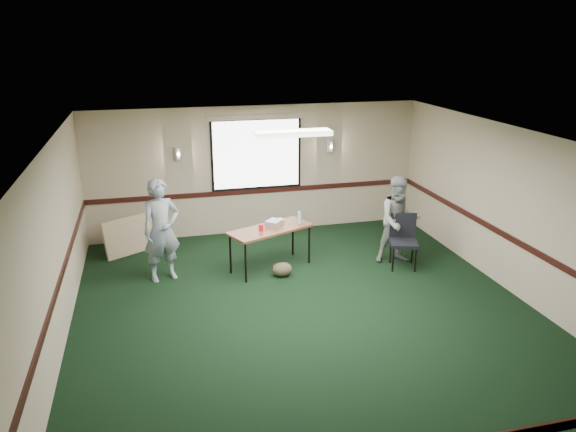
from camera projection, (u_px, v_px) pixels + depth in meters
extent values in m
plane|color=black|center=(309.00, 317.00, 8.54)|extent=(8.00, 8.00, 0.00)
plane|color=tan|center=(256.00, 170.00, 11.79)|extent=(7.00, 0.00, 7.00)
plane|color=tan|center=(453.00, 402.00, 4.43)|extent=(7.00, 0.00, 7.00)
plane|color=tan|center=(52.00, 256.00, 7.29)|extent=(0.00, 8.00, 8.00)
plane|color=tan|center=(521.00, 215.00, 8.93)|extent=(0.00, 8.00, 8.00)
plane|color=silver|center=(311.00, 141.00, 7.69)|extent=(8.00, 8.00, 0.00)
cube|color=black|center=(257.00, 191.00, 11.92)|extent=(7.00, 0.03, 0.10)
cube|color=black|center=(58.00, 288.00, 7.44)|extent=(0.03, 8.00, 0.10)
cube|color=black|center=(516.00, 241.00, 9.07)|extent=(0.03, 8.00, 0.10)
cube|color=black|center=(256.00, 154.00, 11.66)|extent=(1.90, 0.01, 1.50)
cube|color=white|center=(256.00, 154.00, 11.66)|extent=(1.80, 0.02, 1.40)
cube|color=tan|center=(256.00, 117.00, 11.41)|extent=(2.05, 0.08, 0.10)
cylinder|color=silver|center=(178.00, 154.00, 11.22)|extent=(0.16, 0.16, 0.25)
cylinder|color=silver|center=(330.00, 146.00, 11.97)|extent=(0.16, 0.16, 0.25)
cube|color=white|center=(293.00, 133.00, 8.63)|extent=(1.20, 0.32, 0.08)
cube|color=#562D18|center=(270.00, 229.00, 10.07)|extent=(1.65, 1.18, 0.04)
cylinder|color=black|center=(246.00, 263.00, 9.60)|extent=(0.04, 0.04, 0.73)
cylinder|color=black|center=(309.00, 244.00, 10.42)|extent=(0.04, 0.04, 0.73)
cylinder|color=black|center=(230.00, 254.00, 9.97)|extent=(0.04, 0.04, 0.73)
cylinder|color=black|center=(293.00, 237.00, 10.79)|extent=(0.04, 0.04, 0.73)
cube|color=#9B9AA2|center=(274.00, 223.00, 10.21)|extent=(0.36, 0.36, 0.09)
cube|color=white|center=(279.00, 221.00, 10.40)|extent=(0.23, 0.21, 0.04)
cylinder|color=red|center=(261.00, 227.00, 9.93)|extent=(0.08, 0.08, 0.12)
cylinder|color=#9BC7FF|center=(299.00, 218.00, 10.29)|extent=(0.07, 0.07, 0.22)
ellipsoid|color=#443C27|center=(282.00, 269.00, 9.91)|extent=(0.40, 0.34, 0.25)
torus|color=red|center=(281.00, 266.00, 10.36)|extent=(0.34, 0.34, 0.01)
cube|color=tan|center=(138.00, 233.00, 10.99)|extent=(1.33, 0.92, 0.73)
cube|color=black|center=(404.00, 243.00, 10.17)|extent=(0.60, 0.60, 0.06)
cube|color=black|center=(403.00, 225.00, 10.31)|extent=(0.47, 0.20, 0.48)
cylinder|color=black|center=(393.00, 260.00, 10.08)|extent=(0.03, 0.03, 0.44)
cylinder|color=black|center=(416.00, 261.00, 10.05)|extent=(0.03, 0.03, 0.44)
cylinder|color=black|center=(391.00, 252.00, 10.46)|extent=(0.03, 0.03, 0.44)
cylinder|color=black|center=(412.00, 252.00, 10.43)|extent=(0.03, 0.03, 0.44)
imported|color=#415D8F|center=(161.00, 230.00, 9.57)|extent=(0.76, 0.62, 1.80)
imported|color=#6882A3|center=(399.00, 220.00, 10.33)|extent=(0.87, 0.72, 1.65)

